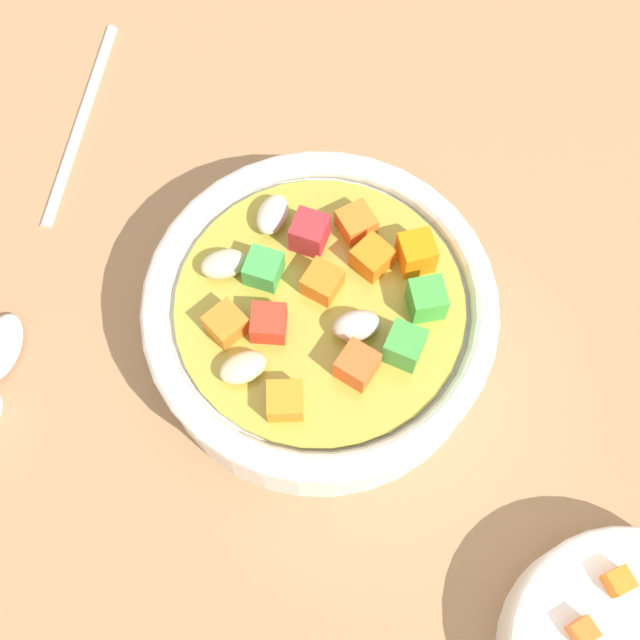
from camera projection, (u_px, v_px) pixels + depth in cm
name	position (u px, v px, depth cm)	size (l,w,h in cm)	color
ground_plane	(320.00, 343.00, 46.75)	(140.00, 140.00, 2.00)	#9E754F
soup_bowl_main	(320.00, 316.00, 43.36)	(17.75, 17.75, 6.02)	white
spoon	(36.00, 246.00, 47.44)	(20.20, 15.48, 1.08)	silver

